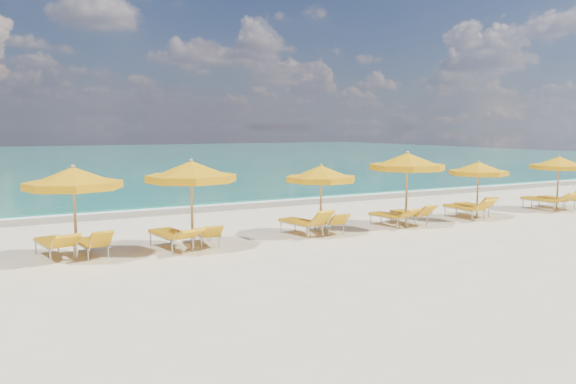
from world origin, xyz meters
name	(u,v)px	position (x,y,z in m)	size (l,w,h in m)	color
ground_plane	(312,237)	(0.00, 0.00, 0.00)	(120.00, 120.00, 0.00)	beige
ocean	(79,158)	(0.00, 48.00, 0.00)	(120.00, 80.00, 0.30)	#126650
wet_sand_band	(220,206)	(0.00, 7.40, 0.00)	(120.00, 2.60, 0.01)	tan
foam_line	(214,204)	(0.00, 8.20, 0.00)	(120.00, 1.20, 0.03)	white
whitecap_near	(42,191)	(-6.00, 17.00, 0.00)	(14.00, 0.36, 0.05)	white
whitecap_far	(240,171)	(8.00, 24.00, 0.00)	(18.00, 0.30, 0.05)	white
umbrella_2	(73,179)	(-6.54, 0.23, 2.00)	(2.49, 2.49, 2.35)	tan
umbrella_3	(191,172)	(-3.64, 0.07, 2.06)	(2.84, 2.84, 2.42)	tan
umbrella_4	(321,174)	(0.43, 0.21, 1.84)	(2.62, 2.62, 2.16)	tan
umbrella_5	(407,162)	(3.67, 0.16, 2.11)	(2.99, 2.99, 2.48)	tan
umbrella_6	(478,169)	(6.96, 0.23, 1.77)	(2.23, 2.23, 2.08)	tan
umbrella_7	(559,163)	(11.35, 0.26, 1.83)	(2.31, 2.31, 2.15)	tan
lounger_2_left	(55,249)	(-6.97, 0.80, 0.23)	(0.97, 1.98, 0.78)	#A5A8AD
lounger_2_right	(91,248)	(-6.15, 0.56, 0.21)	(0.82, 1.68, 0.79)	#A5A8AD
lounger_3_left	(172,240)	(-4.11, 0.35, 0.24)	(0.99, 2.15, 0.75)	#A5A8AD
lounger_3_right	(206,238)	(-3.12, 0.46, 0.20)	(0.73, 1.69, 0.70)	#A5A8AD
lounger_4_left	(302,227)	(-0.08, 0.43, 0.24)	(1.00, 1.96, 0.90)	#A5A8AD
lounger_4_right	(330,226)	(0.93, 0.48, 0.20)	(0.78, 1.69, 0.73)	#A5A8AD
lounger_5_left	(390,220)	(3.24, 0.44, 0.21)	(0.90, 1.84, 0.71)	#A5A8AD
lounger_5_right	(410,217)	(4.13, 0.49, 0.21)	(0.68, 1.75, 0.78)	#A5A8AD
lounger_6_left	(465,212)	(6.57, 0.40, 0.24)	(0.70, 1.96, 0.85)	#A5A8AD
lounger_6_right	(473,209)	(7.38, 0.80, 0.22)	(0.79, 1.79, 0.82)	#A5A8AD
lounger_7_left	(544,204)	(10.87, 0.48, 0.25)	(0.86, 2.10, 0.83)	#A5A8AD
lounger_7_right	(558,202)	(11.89, 0.62, 0.23)	(0.68, 1.82, 0.83)	#A5A8AD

